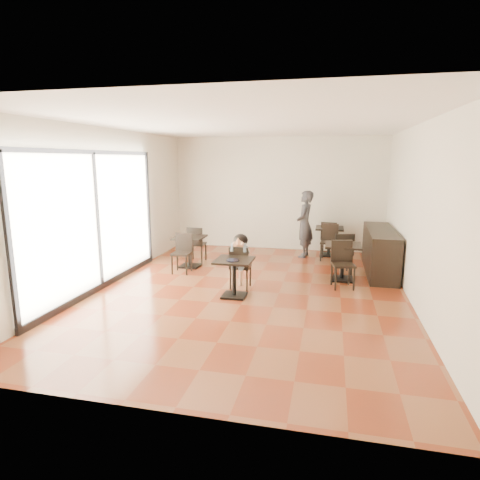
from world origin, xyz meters
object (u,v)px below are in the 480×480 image
(chair_left_b, at_px, (182,254))
(chair_left_a, at_px, (197,244))
(child_chair, at_px, (241,267))
(cafe_table_back, at_px, (329,241))
(child_table, at_px, (234,278))
(chair_mid_b, at_px, (343,265))
(cafe_table_left, at_px, (190,252))
(adult_patron, at_px, (305,224))
(chair_back_b, at_px, (329,243))
(child, at_px, (241,261))
(chair_back_a, at_px, (329,238))
(chair_mid_a, at_px, (342,253))
(cafe_table_mid, at_px, (342,262))

(chair_left_b, bearing_deg, chair_left_a, 89.36)
(child_chair, relative_size, cafe_table_back, 1.14)
(child_table, distance_m, child_chair, 0.55)
(chair_mid_b, bearing_deg, cafe_table_left, 153.84)
(cafe_table_left, relative_size, chair_mid_b, 0.79)
(chair_mid_b, bearing_deg, chair_left_b, 162.41)
(cafe_table_back, bearing_deg, adult_patron, -155.22)
(cafe_table_left, bearing_deg, adult_patron, 32.20)
(chair_left_b, bearing_deg, chair_back_b, 30.17)
(chair_back_b, bearing_deg, chair_left_b, -143.42)
(chair_mid_b, bearing_deg, chair_back_b, 84.84)
(child, distance_m, chair_back_a, 3.75)
(child_table, relative_size, chair_back_b, 0.79)
(chair_mid_a, bearing_deg, cafe_table_mid, 77.34)
(chair_left_a, relative_size, chair_back_b, 0.97)
(chair_mid_a, relative_size, chair_left_b, 1.05)
(child_table, distance_m, child, 0.58)
(cafe_table_mid, height_order, chair_left_b, chair_left_b)
(child_chair, distance_m, cafe_table_back, 3.70)
(cafe_table_mid, bearing_deg, child_table, -142.34)
(adult_patron, bearing_deg, child_chair, -14.06)
(adult_patron, bearing_deg, chair_left_a, -61.43)
(cafe_table_left, height_order, chair_mid_b, chair_mid_b)
(child, bearing_deg, cafe_table_mid, 26.54)
(chair_left_b, height_order, chair_back_b, chair_back_b)
(child_chair, bearing_deg, cafe_table_back, -117.75)
(child_chair, xyz_separation_m, chair_mid_a, (2.02, 1.56, 0.04))
(chair_mid_b, bearing_deg, cafe_table_mid, 77.34)
(chair_left_a, relative_size, chair_left_b, 1.00)
(cafe_table_left, distance_m, chair_left_a, 0.56)
(child, bearing_deg, cafe_table_left, 139.76)
(child, bearing_deg, cafe_table_back, 62.25)
(child_table, xyz_separation_m, chair_mid_b, (2.02, 1.01, 0.11))
(chair_mid_b, bearing_deg, chair_left_a, 145.84)
(cafe_table_back, relative_size, chair_back_a, 0.83)
(child_chair, xyz_separation_m, chair_mid_b, (2.02, 0.46, 0.04))
(cafe_table_mid, xyz_separation_m, chair_mid_b, (0.00, -0.55, 0.08))
(chair_left_a, bearing_deg, chair_back_a, -156.64)
(child_chair, xyz_separation_m, cafe_table_left, (-1.56, 1.32, -0.06))
(child_chair, relative_size, child, 0.79)
(adult_patron, bearing_deg, chair_mid_b, 26.44)
(chair_mid_a, xyz_separation_m, chair_left_b, (-3.58, -0.79, -0.02))
(child_chair, xyz_separation_m, child, (0.00, 0.00, 0.11))
(adult_patron, bearing_deg, cafe_table_back, 120.54)
(chair_left_b, relative_size, chair_back_b, 0.97)
(child_chair, height_order, cafe_table_mid, child_chair)
(cafe_table_left, distance_m, chair_back_a, 3.85)
(child, xyz_separation_m, cafe_table_left, (-1.56, 1.32, -0.18))
(chair_mid_a, height_order, chair_back_a, chair_mid_a)
(adult_patron, distance_m, chair_mid_a, 1.75)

